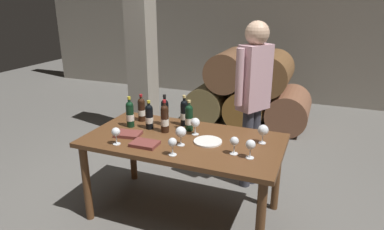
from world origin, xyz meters
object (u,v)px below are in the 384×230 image
Objects in this scene: wine_glass_0 at (263,130)px; serving_plate at (208,142)px; wine_bottle_3 at (165,118)px; sommelier_presenting at (254,91)px; wine_bottle_2 at (184,113)px; wine_glass_3 at (234,142)px; wine_glass_4 at (251,145)px; wine_bottle_1 at (149,116)px; wine_glass_2 at (195,123)px; wine_bottle_6 at (130,114)px; wine_glass_1 at (181,132)px; wine_bottle_0 at (189,117)px; dining_table at (184,148)px; wine_glass_6 at (116,132)px; tasting_notebook at (128,134)px; wine_glass_5 at (172,143)px; leather_ledger at (145,144)px; wine_bottle_5 at (142,109)px; wine_bottle_4 at (165,112)px.

wine_glass_0 reaches higher than serving_plate.
sommelier_presenting is (0.65, 0.67, 0.15)m from wine_bottle_3.
wine_glass_3 is at bearing -35.69° from wine_bottle_2.
wine_glass_4 reaches higher than wine_glass_3.
wine_glass_2 is at bearing 2.57° from wine_bottle_1.
wine_glass_3 is (1.06, -0.22, -0.02)m from wine_bottle_6.
wine_glass_4 is at bearing -78.78° from sommelier_presenting.
wine_bottle_0 is at bearing 100.73° from wine_glass_1.
wine_glass_3 is 0.60× the size of serving_plate.
dining_table is 0.39m from wine_bottle_2.
wine_glass_6 reaches higher than serving_plate.
tasting_notebook is (-0.97, 0.02, -0.09)m from wine_glass_3.
wine_glass_4 is at bearing -28.86° from wine_bottle_0.
wine_glass_1 is (0.15, -0.43, -0.01)m from wine_bottle_2.
wine_glass_0 is 0.68× the size of serving_plate.
wine_glass_3 is at bearing -86.83° from sommelier_presenting.
wine_glass_6 is (-0.52, 0.01, 0.00)m from wine_glass_5.
wine_glass_4 is 0.59m from wine_glass_5.
wine_bottle_1 is 1.88× the size of wine_glass_3.
sommelier_presenting reaches higher than wine_glass_4.
wine_bottle_1 is 1.75× the size of wine_glass_2.
wine_glass_4 is at bearing 8.16° from wine_glass_6.
wine_bottle_3 is 2.02× the size of wine_glass_4.
wine_bottle_0 is 0.34m from wine_glass_1.
wine_glass_1 is 0.32m from leather_ledger.
wine_bottle_5 is 0.58m from wine_glass_6.
wine_bottle_0 is at bearing 31.74° from wine_bottle_3.
wine_bottle_3 reaches higher than dining_table.
wine_bottle_2 is 1.35× the size of tasting_notebook.
wine_glass_6 is (-0.25, -0.40, -0.03)m from wine_bottle_3.
sommelier_presenting is at bearing 59.25° from wine_glass_2.
tasting_notebook is 0.71m from serving_plate.
wine_glass_4 is (0.64, -0.36, -0.02)m from wine_bottle_0.
wine_glass_1 is (0.33, -0.38, -0.02)m from wine_bottle_4.
leather_ledger is (0.32, -0.51, -0.10)m from wine_bottle_5.
wine_glass_1 is at bearing -95.74° from wine_glass_2.
wine_bottle_5 is 0.40m from tasting_notebook.
wine_bottle_0 is 2.01× the size of wine_glass_3.
wine_glass_0 is 1.11× the size of wine_glass_6.
wine_bottle_3 is 0.18× the size of sommelier_presenting.
leather_ledger is (-0.03, -0.33, -0.12)m from wine_bottle_3.
wine_glass_3 is (0.78, -0.38, -0.03)m from wine_bottle_4.
dining_table is 0.62m from wine_bottle_6.
wine_bottle_1 is 1.06m from sommelier_presenting.
wine_glass_5 is at bearing -109.67° from sommelier_presenting.
wine_bottle_0 is 0.68m from wine_glass_0.
wine_bottle_4 is 2.04× the size of wine_glass_6.
wine_bottle_3 is 1.38× the size of tasting_notebook.
wine_bottle_1 is 0.63m from serving_plate.
sommelier_presenting is (-0.18, 0.91, 0.18)m from wine_glass_4.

